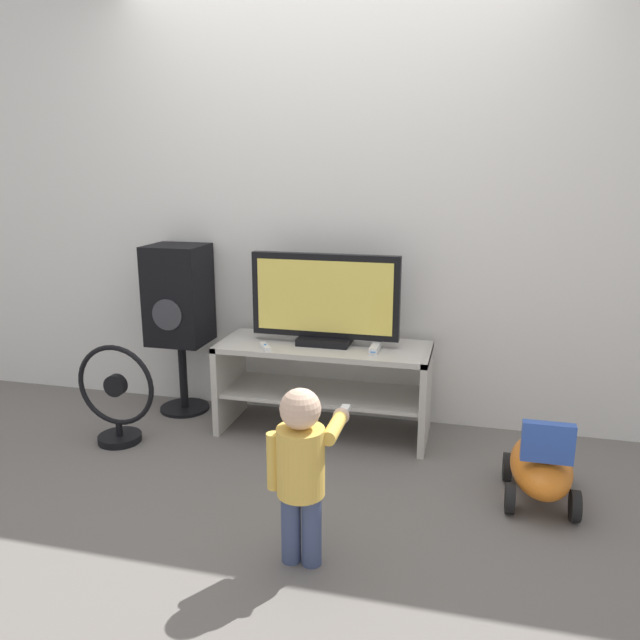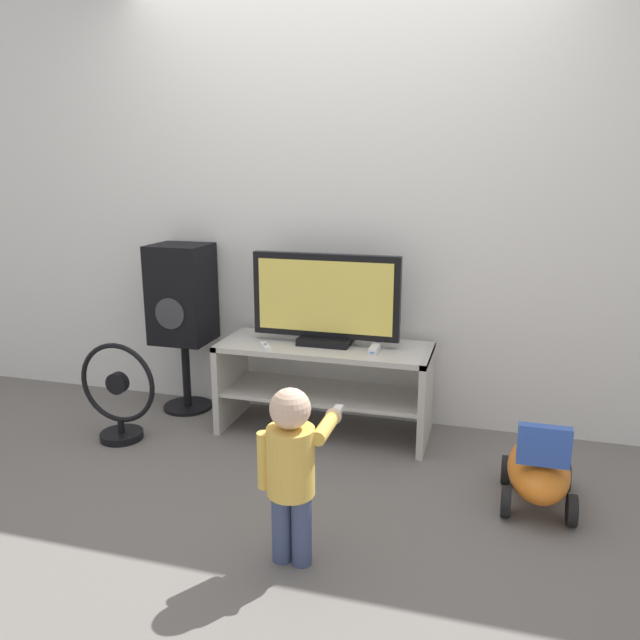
# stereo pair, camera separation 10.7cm
# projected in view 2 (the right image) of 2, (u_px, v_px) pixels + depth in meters

# --- Properties ---
(ground_plane) EXTENTS (16.00, 16.00, 0.00)m
(ground_plane) POSITION_uv_depth(u_px,v_px,m) (313.00, 447.00, 3.41)
(ground_plane) COLOR slate
(wall_back) EXTENTS (10.00, 0.06, 2.60)m
(wall_back) POSITION_uv_depth(u_px,v_px,m) (339.00, 201.00, 3.60)
(wall_back) COLOR silver
(wall_back) RESTS_ON ground_plane
(tv_stand) EXTENTS (1.19, 0.46, 0.52)m
(tv_stand) POSITION_uv_depth(u_px,v_px,m) (324.00, 374.00, 3.54)
(tv_stand) COLOR beige
(tv_stand) RESTS_ON ground_plane
(television) EXTENTS (0.83, 0.20, 0.51)m
(television) POSITION_uv_depth(u_px,v_px,m) (326.00, 300.00, 3.46)
(television) COLOR black
(television) RESTS_ON tv_stand
(game_console) EXTENTS (0.04, 0.20, 0.04)m
(game_console) POSITION_uv_depth(u_px,v_px,m) (376.00, 347.00, 3.38)
(game_console) COLOR white
(game_console) RESTS_ON tv_stand
(remote_primary) EXTENTS (0.10, 0.13, 0.03)m
(remote_primary) POSITION_uv_depth(u_px,v_px,m) (265.00, 346.00, 3.42)
(remote_primary) COLOR white
(remote_primary) RESTS_ON tv_stand
(child) EXTENTS (0.27, 0.42, 0.71)m
(child) POSITION_uv_depth(u_px,v_px,m) (292.00, 461.00, 2.34)
(child) COLOR #3F4C72
(child) RESTS_ON ground_plane
(speaker_tower) EXTENTS (0.34, 0.32, 1.04)m
(speaker_tower) POSITION_uv_depth(u_px,v_px,m) (182.00, 298.00, 3.79)
(speaker_tower) COLOR black
(speaker_tower) RESTS_ON ground_plane
(floor_fan) EXTENTS (0.46, 0.24, 0.56)m
(floor_fan) POSITION_uv_depth(u_px,v_px,m) (119.00, 397.00, 3.46)
(floor_fan) COLOR black
(floor_fan) RESTS_ON ground_plane
(ride_on_toy) EXTENTS (0.31, 0.56, 0.44)m
(ride_on_toy) POSITION_uv_depth(u_px,v_px,m) (539.00, 470.00, 2.81)
(ride_on_toy) COLOR orange
(ride_on_toy) RESTS_ON ground_plane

